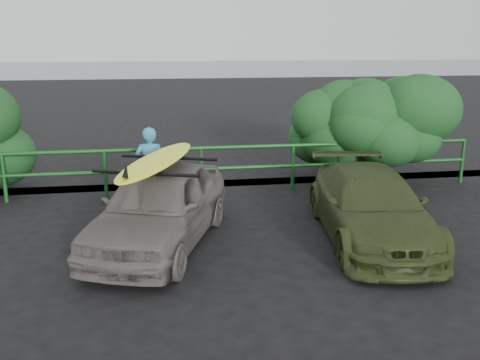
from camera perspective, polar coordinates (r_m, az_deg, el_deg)
The scene contains 9 objects.
ground at distance 6.86m, azimuth -9.06°, elevation -13.48°, with size 80.00×80.00×0.00m, color black.
ocean at distance 66.13m, azimuth -9.03°, elevation 11.83°, with size 200.00×200.00×0.00m, color slate.
guardrail at distance 11.38m, azimuth -9.15°, elevation 0.84°, with size 14.00×0.08×1.04m, color #154C1A, non-canonical shape.
shrub_right at distance 12.70m, azimuth 13.97°, elevation 4.91°, with size 3.20×2.40×2.28m, color #1A491D, non-canonical shape.
sedan at distance 8.63m, azimuth -8.61°, elevation -2.77°, with size 1.53×3.80×1.29m, color #5F5855.
olive_vehicle at distance 9.07m, azimuth 13.75°, elevation -2.70°, with size 1.59×3.91×1.13m, color #2F3B1A.
man at distance 10.51m, azimuth -9.54°, elevation 1.27°, with size 0.59×0.39×1.61m, color teal.
roof_rack at distance 8.45m, azimuth -8.79°, elevation 1.59°, with size 1.65×1.15×0.05m, color black, non-canonical shape.
surfboard at distance 8.44m, azimuth -8.81°, elevation 2.07°, with size 0.62×2.98×0.09m, color #ECF91A.
Camera 1 is at (0.13, -6.05, 3.23)m, focal length 40.00 mm.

